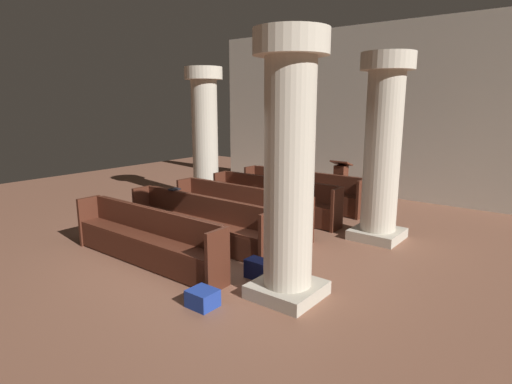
{
  "coord_description": "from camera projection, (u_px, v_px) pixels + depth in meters",
  "views": [
    {
      "loc": [
        4.61,
        -4.85,
        2.53
      ],
      "look_at": [
        -0.45,
        1.62,
        0.75
      ],
      "focal_mm": 29.41,
      "sensor_mm": 36.0,
      "label": 1
    }
  ],
  "objects": [
    {
      "name": "back_wall",
      "position": [
        371.0,
        112.0,
        11.24
      ],
      "size": [
        10.0,
        0.16,
        4.5
      ],
      "primitive_type": "cube",
      "color": "beige",
      "rests_on": "ground"
    },
    {
      "name": "kneeler_box_blue",
      "position": [
        203.0,
        298.0,
        5.26
      ],
      "size": [
        0.34,
        0.31,
        0.22
      ],
      "primitive_type": "cube",
      "color": "navy",
      "rests_on": "ground"
    },
    {
      "name": "lectern",
      "position": [
        340.0,
        185.0,
        10.64
      ],
      "size": [
        0.48,
        0.45,
        1.08
      ],
      "color": "#411E13",
      "rests_on": "ground"
    },
    {
      "name": "pillar_aisle_side",
      "position": [
        383.0,
        146.0,
        7.53
      ],
      "size": [
        0.94,
        0.94,
        3.36
      ],
      "color": "#B6AD9A",
      "rests_on": "ground"
    },
    {
      "name": "ground_plane",
      "position": [
        218.0,
        255.0,
        7.04
      ],
      "size": [
        19.2,
        19.2,
        0.0
      ],
      "primitive_type": "plane",
      "color": "brown"
    },
    {
      "name": "pew_row_2",
      "position": [
        240.0,
        207.0,
        8.37
      ],
      "size": [
        3.19,
        0.47,
        0.86
      ],
      "color": "#4C2316",
      "rests_on": "ground"
    },
    {
      "name": "pew_row_0",
      "position": [
        301.0,
        188.0,
        10.14
      ],
      "size": [
        3.19,
        0.46,
        0.86
      ],
      "color": "#4C2316",
      "rests_on": "ground"
    },
    {
      "name": "pew_row_1",
      "position": [
        273.0,
        197.0,
        9.26
      ],
      "size": [
        3.19,
        0.46,
        0.86
      ],
      "color": "#4C2316",
      "rests_on": "ground"
    },
    {
      "name": "pillar_far_side",
      "position": [
        205.0,
        133.0,
        10.62
      ],
      "size": [
        0.94,
        0.94,
        3.36
      ],
      "color": "#B6AD9A",
      "rests_on": "ground"
    },
    {
      "name": "pew_row_4",
      "position": [
        146.0,
        235.0,
        6.6
      ],
      "size": [
        3.19,
        0.46,
        0.86
      ],
      "color": "#4C2316",
      "rests_on": "ground"
    },
    {
      "name": "hymn_book",
      "position": [
        174.0,
        189.0,
        8.05
      ],
      "size": [
        0.15,
        0.2,
        0.03
      ],
      "primitive_type": "cube",
      "color": "black",
      "rests_on": "pew_row_3"
    },
    {
      "name": "pew_row_3",
      "position": [
        198.0,
        219.0,
        7.49
      ],
      "size": [
        3.19,
        0.46,
        0.86
      ],
      "color": "#4C2316",
      "rests_on": "ground"
    },
    {
      "name": "kneeler_box_navy",
      "position": [
        258.0,
        269.0,
        6.11
      ],
      "size": [
        0.36,
        0.24,
        0.28
      ],
      "primitive_type": "cube",
      "color": "navy",
      "rests_on": "ground"
    },
    {
      "name": "pillar_aisle_rear",
      "position": [
        289.0,
        166.0,
        5.2
      ],
      "size": [
        0.92,
        0.92,
        3.36
      ],
      "color": "#B6AD9A",
      "rests_on": "ground"
    }
  ]
}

